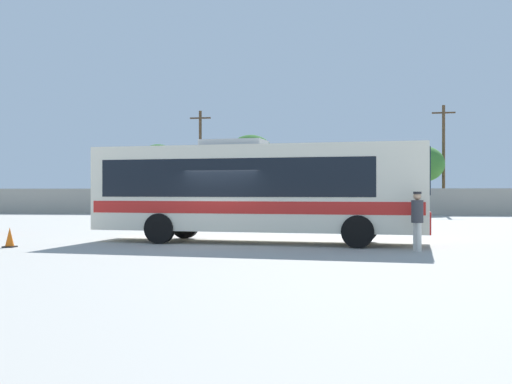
{
  "coord_description": "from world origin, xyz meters",
  "views": [
    {
      "loc": [
        3.52,
        -20.75,
        1.78
      ],
      "look_at": [
        1.04,
        0.81,
        1.77
      ],
      "focal_mm": 43.2,
      "sensor_mm": 36.0,
      "label": 1
    }
  ],
  "objects_px": {
    "utility_pole_far": "(444,157)",
    "roadside_tree_left": "(158,162)",
    "traffic_cone_on_apron": "(10,238)",
    "coach_bus_cream_red": "(254,188)",
    "utility_pole_near": "(200,160)",
    "parked_car_leftmost_dark_blue": "(155,206)",
    "attendant_by_bus_door": "(417,217)",
    "parked_car_second_black": "(229,206)",
    "roadside_tree_right": "(408,165)",
    "roadside_tree_midright": "(423,164)",
    "roadside_tree_midleft": "(251,155)"
  },
  "relations": [
    {
      "from": "parked_car_leftmost_dark_blue",
      "to": "roadside_tree_right",
      "type": "xyz_separation_m",
      "value": [
        19.25,
        10.88,
        3.27
      ]
    },
    {
      "from": "attendant_by_bus_door",
      "to": "roadside_tree_midright",
      "type": "height_order",
      "value": "roadside_tree_midright"
    },
    {
      "from": "attendant_by_bus_door",
      "to": "roadside_tree_left",
      "type": "distance_m",
      "value": 40.0
    },
    {
      "from": "parked_car_second_black",
      "to": "roadside_tree_right",
      "type": "relative_size",
      "value": 0.77
    },
    {
      "from": "roadside_tree_left",
      "to": "parked_car_second_black",
      "type": "bearing_deg",
      "value": -51.74
    },
    {
      "from": "coach_bus_cream_red",
      "to": "utility_pole_far",
      "type": "bearing_deg",
      "value": 67.8
    },
    {
      "from": "parked_car_second_black",
      "to": "roadside_tree_midleft",
      "type": "height_order",
      "value": "roadside_tree_midleft"
    },
    {
      "from": "utility_pole_near",
      "to": "roadside_tree_right",
      "type": "distance_m",
      "value": 17.82
    },
    {
      "from": "parked_car_second_black",
      "to": "coach_bus_cream_red",
      "type": "bearing_deg",
      "value": -78.81
    },
    {
      "from": "utility_pole_far",
      "to": "attendant_by_bus_door",
      "type": "bearing_deg",
      "value": -101.76
    },
    {
      "from": "roadside_tree_right",
      "to": "roadside_tree_midright",
      "type": "bearing_deg",
      "value": -81.61
    },
    {
      "from": "coach_bus_cream_red",
      "to": "roadside_tree_midleft",
      "type": "xyz_separation_m",
      "value": [
        -3.91,
        30.55,
        2.98
      ]
    },
    {
      "from": "parked_car_second_black",
      "to": "utility_pole_far",
      "type": "xyz_separation_m",
      "value": [
        16.21,
        6.07,
        3.75
      ]
    },
    {
      "from": "utility_pole_near",
      "to": "roadside_tree_midleft",
      "type": "relative_size",
      "value": 1.3
    },
    {
      "from": "roadside_tree_right",
      "to": "utility_pole_near",
      "type": "bearing_deg",
      "value": -169.7
    },
    {
      "from": "utility_pole_far",
      "to": "roadside_tree_left",
      "type": "xyz_separation_m",
      "value": [
        -24.41,
        4.32,
        0.02
      ]
    },
    {
      "from": "roadside_tree_midright",
      "to": "utility_pole_near",
      "type": "bearing_deg",
      "value": 176.66
    },
    {
      "from": "roadside_tree_left",
      "to": "roadside_tree_midright",
      "type": "height_order",
      "value": "roadside_tree_left"
    },
    {
      "from": "roadside_tree_midright",
      "to": "traffic_cone_on_apron",
      "type": "xyz_separation_m",
      "value": [
        -17.68,
        -31.11,
        -3.65
      ]
    },
    {
      "from": "roadside_tree_midright",
      "to": "parked_car_leftmost_dark_blue",
      "type": "bearing_deg",
      "value": -161.53
    },
    {
      "from": "parked_car_leftmost_dark_blue",
      "to": "utility_pole_far",
      "type": "relative_size",
      "value": 0.51
    },
    {
      "from": "parked_car_leftmost_dark_blue",
      "to": "parked_car_second_black",
      "type": "relative_size",
      "value": 1.05
    },
    {
      "from": "coach_bus_cream_red",
      "to": "roadside_tree_right",
      "type": "relative_size",
      "value": 2.16
    },
    {
      "from": "utility_pole_near",
      "to": "roadside_tree_left",
      "type": "height_order",
      "value": "utility_pole_near"
    },
    {
      "from": "attendant_by_bus_door",
      "to": "utility_pole_near",
      "type": "height_order",
      "value": "utility_pole_near"
    },
    {
      "from": "parked_car_second_black",
      "to": "roadside_tree_midright",
      "type": "relative_size",
      "value": 0.78
    },
    {
      "from": "parked_car_second_black",
      "to": "roadside_tree_right",
      "type": "xyz_separation_m",
      "value": [
        13.96,
        10.0,
        3.3
      ]
    },
    {
      "from": "attendant_by_bus_door",
      "to": "utility_pole_far",
      "type": "bearing_deg",
      "value": 78.24
    },
    {
      "from": "utility_pole_far",
      "to": "traffic_cone_on_apron",
      "type": "relative_size",
      "value": 13.52
    },
    {
      "from": "parked_car_leftmost_dark_blue",
      "to": "roadside_tree_left",
      "type": "bearing_deg",
      "value": 104.44
    },
    {
      "from": "coach_bus_cream_red",
      "to": "utility_pole_near",
      "type": "relative_size",
      "value": 1.37
    },
    {
      "from": "utility_pole_far",
      "to": "roadside_tree_right",
      "type": "xyz_separation_m",
      "value": [
        -2.25,
        3.93,
        -0.45
      ]
    },
    {
      "from": "coach_bus_cream_red",
      "to": "parked_car_second_black",
      "type": "height_order",
      "value": "coach_bus_cream_red"
    },
    {
      "from": "attendant_by_bus_door",
      "to": "parked_car_leftmost_dark_blue",
      "type": "relative_size",
      "value": 0.4
    },
    {
      "from": "utility_pole_far",
      "to": "parked_car_leftmost_dark_blue",
      "type": "bearing_deg",
      "value": -162.09
    },
    {
      "from": "roadside_tree_left",
      "to": "roadside_tree_midright",
      "type": "xyz_separation_m",
      "value": [
        22.78,
        -4.63,
        -0.57
      ]
    },
    {
      "from": "roadside_tree_midleft",
      "to": "roadside_tree_left",
      "type": "bearing_deg",
      "value": 164.04
    },
    {
      "from": "roadside_tree_left",
      "to": "roadside_tree_right",
      "type": "distance_m",
      "value": 22.16
    },
    {
      "from": "parked_car_second_black",
      "to": "utility_pole_near",
      "type": "xyz_separation_m",
      "value": [
        -3.57,
        6.82,
        3.72
      ]
    },
    {
      "from": "utility_pole_far",
      "to": "roadside_tree_midright",
      "type": "relative_size",
      "value": 1.6
    },
    {
      "from": "utility_pole_near",
      "to": "attendant_by_bus_door",
      "type": "bearing_deg",
      "value": -67.5
    },
    {
      "from": "roadside_tree_right",
      "to": "traffic_cone_on_apron",
      "type": "bearing_deg",
      "value": -115.75
    },
    {
      "from": "coach_bus_cream_red",
      "to": "attendant_by_bus_door",
      "type": "xyz_separation_m",
      "value": [
        5.22,
        -2.55,
        -0.9
      ]
    },
    {
      "from": "parked_car_second_black",
      "to": "traffic_cone_on_apron",
      "type": "distance_m",
      "value": 25.54
    },
    {
      "from": "attendant_by_bus_door",
      "to": "roadside_tree_midright",
      "type": "bearing_deg",
      "value": 81.04
    },
    {
      "from": "roadside_tree_left",
      "to": "traffic_cone_on_apron",
      "type": "relative_size",
      "value": 9.54
    },
    {
      "from": "roadside_tree_left",
      "to": "traffic_cone_on_apron",
      "type": "distance_m",
      "value": 36.35
    },
    {
      "from": "parked_car_second_black",
      "to": "roadside_tree_midright",
      "type": "height_order",
      "value": "roadside_tree_midright"
    },
    {
      "from": "coach_bus_cream_red",
      "to": "traffic_cone_on_apron",
      "type": "xyz_separation_m",
      "value": [
        -7.58,
        -2.69,
        -1.61
      ]
    },
    {
      "from": "attendant_by_bus_door",
      "to": "roadside_tree_midright",
      "type": "distance_m",
      "value": 31.49
    }
  ]
}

